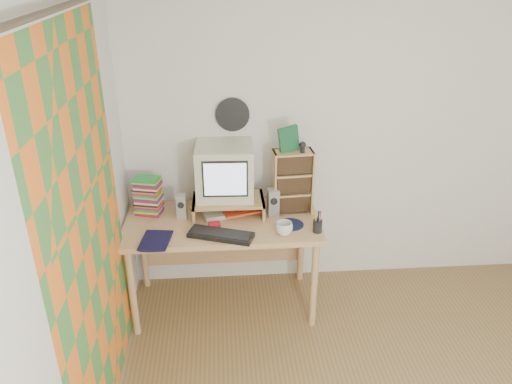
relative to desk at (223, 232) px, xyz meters
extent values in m
plane|color=silver|center=(1.03, 0.31, 0.63)|extent=(3.50, 0.00, 3.50)
plane|color=silver|center=(-0.72, -1.44, 0.63)|extent=(0.00, 3.50, 3.50)
plane|color=orange|center=(-0.68, -0.96, 0.53)|extent=(0.00, 2.20, 2.20)
cylinder|color=black|center=(0.10, 0.29, 0.81)|extent=(0.25, 0.02, 0.25)
cube|color=tan|center=(0.00, -0.06, 0.11)|extent=(1.40, 0.70, 0.04)
cube|color=tan|center=(0.00, 0.27, -0.24)|extent=(1.33, 0.02, 0.41)
cylinder|color=tan|center=(-0.64, -0.35, -0.26)|extent=(0.05, 0.05, 0.71)
cylinder|color=tan|center=(0.64, -0.35, -0.26)|extent=(0.05, 0.05, 0.71)
cylinder|color=tan|center=(-0.64, 0.23, -0.26)|extent=(0.05, 0.05, 0.71)
cylinder|color=tan|center=(0.64, 0.23, -0.26)|extent=(0.05, 0.05, 0.71)
cube|color=tan|center=(-0.20, 0.04, 0.19)|extent=(0.02, 0.30, 0.12)
cube|color=tan|center=(0.30, 0.04, 0.19)|extent=(0.02, 0.30, 0.12)
cube|color=tan|center=(0.05, 0.04, 0.24)|extent=(0.52, 0.30, 0.02)
cube|color=beige|center=(0.03, 0.09, 0.45)|extent=(0.42, 0.42, 0.39)
cube|color=#AAABAF|center=(-0.29, 0.00, 0.23)|extent=(0.07, 0.07, 0.18)
cube|color=#AAABAF|center=(0.38, -0.02, 0.24)|extent=(0.09, 0.09, 0.21)
cube|color=black|center=(-0.01, -0.30, 0.15)|extent=(0.47, 0.29, 0.03)
cube|color=tan|center=(0.52, 0.04, 0.37)|extent=(0.30, 0.18, 0.48)
imported|color=white|center=(0.42, -0.30, 0.18)|extent=(0.13, 0.13, 0.09)
imported|color=#0F0E35|center=(-0.54, -0.33, 0.16)|extent=(0.25, 0.20, 0.05)
cylinder|color=#101435|center=(0.49, -0.17, 0.14)|extent=(0.20, 0.20, 0.00)
cube|color=red|center=(-0.05, -0.17, 0.15)|extent=(0.09, 0.07, 0.04)
cube|color=#17522F|center=(0.48, 0.04, 0.70)|extent=(0.15, 0.07, 0.18)
camera|label=1|loc=(0.01, -3.24, 1.87)|focal=35.00mm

